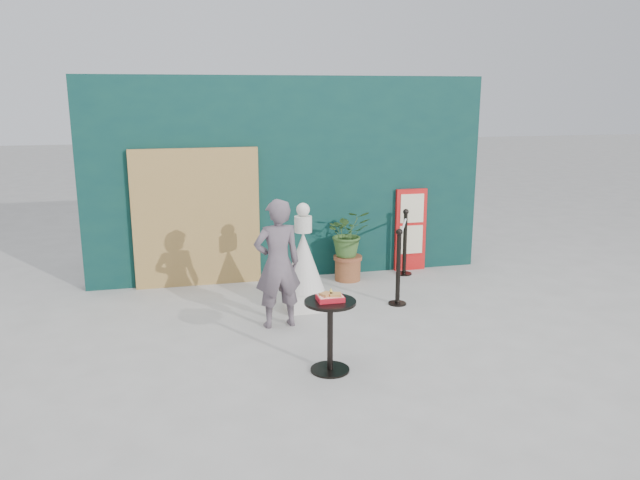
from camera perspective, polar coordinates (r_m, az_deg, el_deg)
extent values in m
plane|color=#ADAAA5|center=(6.85, 2.43, -10.45)|extent=(60.00, 60.00, 0.00)
cube|color=#0A2D2D|center=(9.42, -2.84, 5.64)|extent=(6.00, 0.30, 3.00)
cube|color=tan|center=(9.13, -11.21, 1.98)|extent=(1.80, 0.08, 2.00)
imported|color=#635560|center=(7.42, -3.90, -2.17)|extent=(0.61, 0.44, 1.56)
cube|color=red|center=(9.92, 8.27, 0.93)|extent=(0.50, 0.06, 1.30)
cube|color=beige|center=(9.82, 8.41, 2.88)|extent=(0.38, 0.02, 0.45)
cube|color=beige|center=(9.92, 8.32, 0.04)|extent=(0.38, 0.02, 0.45)
cube|color=red|center=(10.01, 8.25, -1.91)|extent=(0.38, 0.02, 0.18)
cube|color=silver|center=(8.18, -1.51, -5.43)|extent=(0.47, 0.47, 0.26)
cone|color=silver|center=(8.03, -1.53, -1.96)|extent=(0.55, 0.55, 0.77)
cylinder|color=white|center=(7.91, -1.55, 1.45)|extent=(0.22, 0.22, 0.21)
sphere|color=white|center=(7.88, -1.56, 2.80)|extent=(0.17, 0.17, 0.17)
cylinder|color=black|center=(6.49, 0.92, -11.76)|extent=(0.40, 0.40, 0.02)
cylinder|color=black|center=(6.35, 0.93, -8.90)|extent=(0.06, 0.06, 0.72)
cylinder|color=black|center=(6.22, 0.94, -5.70)|extent=(0.52, 0.52, 0.03)
cube|color=red|center=(6.20, 0.94, -5.35)|extent=(0.26, 0.19, 0.05)
cube|color=#F64420|center=(6.20, 0.94, -5.11)|extent=(0.24, 0.17, 0.00)
cube|color=#E49753|center=(6.19, 0.56, -4.98)|extent=(0.15, 0.14, 0.02)
cube|color=#DFA751|center=(6.19, 1.44, -5.00)|extent=(0.13, 0.13, 0.02)
cone|color=gold|center=(6.24, 1.01, -4.67)|extent=(0.06, 0.06, 0.06)
cylinder|color=brown|center=(9.40, 2.54, -2.72)|extent=(0.38, 0.38, 0.32)
cylinder|color=#965231|center=(9.35, 2.55, -1.62)|extent=(0.43, 0.43, 0.05)
imported|color=#365B27|center=(9.26, 2.58, 0.65)|extent=(0.63, 0.55, 0.71)
cylinder|color=black|center=(8.44, 7.07, -5.78)|extent=(0.24, 0.24, 0.02)
cylinder|color=black|center=(8.30, 7.17, -2.71)|extent=(0.06, 0.06, 0.96)
sphere|color=black|center=(8.18, 7.27, 0.73)|extent=(0.09, 0.09, 0.09)
cylinder|color=black|center=(9.81, 7.68, -3.06)|extent=(0.24, 0.24, 0.02)
cylinder|color=black|center=(9.69, 7.76, -0.39)|extent=(0.06, 0.06, 0.96)
sphere|color=black|center=(9.58, 7.86, 2.57)|extent=(0.09, 0.09, 0.09)
cylinder|color=white|center=(8.90, 7.57, 1.03)|extent=(0.63, 1.31, 0.03)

